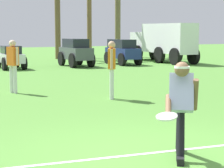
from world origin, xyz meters
TOP-DOWN VIEW (x-y plane):
  - ground_plane at (0.00, 0.00)m, footprint 80.00×80.00m
  - field_line_paint at (0.00, 0.23)m, footprint 20.42×1.77m
  - frisbee_thrower at (0.35, -0.22)m, footprint 0.81×0.88m
  - frisbee_in_flight at (-0.15, -0.64)m, footprint 0.39×0.39m
  - teammate_near_sideline at (1.76, 5.18)m, footprint 0.33×0.47m
  - teammate_midfield at (-0.40, 7.43)m, footprint 0.32×0.48m
  - parked_car_slot_c at (1.24, 15.51)m, footprint 1.09×2.21m
  - parked_car_slot_d at (4.53, 15.51)m, footprint 1.23×2.38m
  - parked_car_slot_e at (7.23, 15.65)m, footprint 1.19×2.42m
  - box_truck at (10.15, 16.26)m, footprint 1.46×5.92m
  - palm_tree_left_of_centre at (5.47, 21.34)m, footprint 3.47×3.41m
  - palm_tree_far_right at (10.06, 22.12)m, footprint 2.85×3.41m

SIDE VIEW (x-z plane):
  - ground_plane at x=0.00m, z-range 0.00..0.00m
  - field_line_paint at x=0.00m, z-range 0.00..0.01m
  - parked_car_slot_c at x=1.24m, z-range 0.01..1.11m
  - parked_car_slot_e at x=7.23m, z-range 0.05..1.39m
  - parked_car_slot_d at x=4.53m, z-range 0.04..1.44m
  - frisbee_in_flight at x=-0.15m, z-range 0.71..0.79m
  - frisbee_thrower at x=0.35m, z-range 0.09..1.51m
  - teammate_near_sideline at x=1.76m, z-range 0.16..1.72m
  - teammate_midfield at x=-0.40m, z-range 0.16..1.72m
  - box_truck at x=10.15m, z-range 0.13..2.33m
  - palm_tree_far_right at x=10.06m, z-range 0.40..5.98m
  - palm_tree_left_of_centre at x=5.47m, z-range 0.50..6.07m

